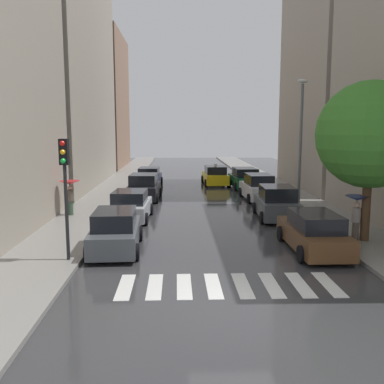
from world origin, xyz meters
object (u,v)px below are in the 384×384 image
object	(u,v)px
parked_car_right_second	(277,203)
lamp_post_right	(301,136)
parked_car_left_third	(144,188)
parked_car_left_fourth	(149,178)
parked_car_right_third	(258,188)
taxi_midroad	(215,176)
parked_car_left_nearest	(115,232)
pedestrian_foreground	(357,208)
traffic_light_left_corner	(65,172)
pedestrian_near_tree	(70,189)
parked_car_right_nearest	(314,233)
parked_car_right_fourth	(245,179)
street_tree_right	(370,135)
parked_car_left_second	(130,206)

from	to	relation	value
parked_car_right_second	lamp_post_right	size ratio (longest dim) A/B	0.57
parked_car_left_third	parked_car_left_fourth	world-z (taller)	parked_car_left_third
parked_car_right_third	parked_car_right_second	bearing A→B (deg)	176.04
parked_car_right_second	taxi_midroad	size ratio (longest dim) A/B	0.96
parked_car_left_nearest	parked_car_left_fourth	bearing A→B (deg)	-2.56
parked_car_left_third	pedestrian_foreground	xyz separation A→B (m)	(9.71, -11.47, 0.68)
parked_car_right_third	traffic_light_left_corner	bearing A→B (deg)	142.89
traffic_light_left_corner	pedestrian_near_tree	bearing A→B (deg)	102.86
parked_car_right_third	pedestrian_near_tree	xyz separation A→B (m)	(-11.24, -5.46, 0.73)
parked_car_right_nearest	parked_car_right_second	world-z (taller)	parked_car_right_second
parked_car_left_nearest	pedestrian_foreground	world-z (taller)	pedestrian_foreground
parked_car_right_fourth	traffic_light_left_corner	xyz separation A→B (m)	(-9.39, -19.42, 2.51)
parked_car_left_fourth	parked_car_right_second	world-z (taller)	parked_car_right_second
traffic_light_left_corner	lamp_post_right	xyz separation A→B (m)	(11.00, 9.54, 1.10)
pedestrian_foreground	traffic_light_left_corner	distance (m)	11.78
taxi_midroad	street_tree_right	distance (m)	20.13
parked_car_left_nearest	lamp_post_right	bearing A→B (deg)	-52.34
parked_car_left_second	parked_car_left_nearest	bearing A→B (deg)	-177.34
pedestrian_near_tree	parked_car_right_fourth	bearing A→B (deg)	-65.96
parked_car_left_nearest	parked_car_left_fourth	xyz separation A→B (m)	(0.16, 18.98, -0.02)
pedestrian_foreground	pedestrian_near_tree	world-z (taller)	pedestrian_foreground
parked_car_left_nearest	street_tree_right	world-z (taller)	street_tree_right
traffic_light_left_corner	parked_car_left_nearest	bearing A→B (deg)	47.78
parked_car_left_third	parked_car_left_fourth	bearing A→B (deg)	3.02
taxi_midroad	street_tree_right	size ratio (longest dim) A/B	0.67
parked_car_right_fourth	parked_car_left_nearest	bearing A→B (deg)	153.42
parked_car_left_nearest	street_tree_right	xyz separation A→B (m)	(10.29, 0.68, 3.77)
parked_car_left_third	parked_car_right_nearest	size ratio (longest dim) A/B	0.93
parked_car_left_second	parked_car_right_second	bearing A→B (deg)	-86.94
parked_car_right_third	pedestrian_near_tree	bearing A→B (deg)	113.45
parked_car_left_second	parked_car_right_fourth	world-z (taller)	parked_car_right_fourth
parked_car_right_nearest	street_tree_right	bearing A→B (deg)	-68.34
parked_car_left_fourth	parked_car_right_second	size ratio (longest dim) A/B	1.00
parked_car_left_second	taxi_midroad	world-z (taller)	taxi_midroad
parked_car_right_third	parked_car_right_fourth	distance (m)	5.84
parked_car_right_nearest	parked_car_left_third	bearing A→B (deg)	30.96
taxi_midroad	lamp_post_right	size ratio (longest dim) A/B	0.60
parked_car_right_second	traffic_light_left_corner	world-z (taller)	traffic_light_left_corner
parked_car_left_fourth	pedestrian_near_tree	size ratio (longest dim) A/B	2.28
parked_car_right_second	pedestrian_foreground	bearing A→B (deg)	-154.28
parked_car_right_second	street_tree_right	bearing A→B (deg)	-151.33
parked_car_left_third	pedestrian_near_tree	distance (m)	6.77
parked_car_left_nearest	parked_car_right_third	world-z (taller)	parked_car_right_third
parked_car_left_second	taxi_midroad	bearing A→B (deg)	-19.60
parked_car_left_nearest	parked_car_left_third	size ratio (longest dim) A/B	0.99
taxi_midroad	lamp_post_right	distance (m)	13.10
parked_car_right_third	parked_car_left_fourth	bearing A→B (deg)	45.41
parked_car_left_third	taxi_midroad	world-z (taller)	taxi_midroad
parked_car_left_second	traffic_light_left_corner	size ratio (longest dim) A/B	0.95
parked_car_left_fourth	street_tree_right	world-z (taller)	street_tree_right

